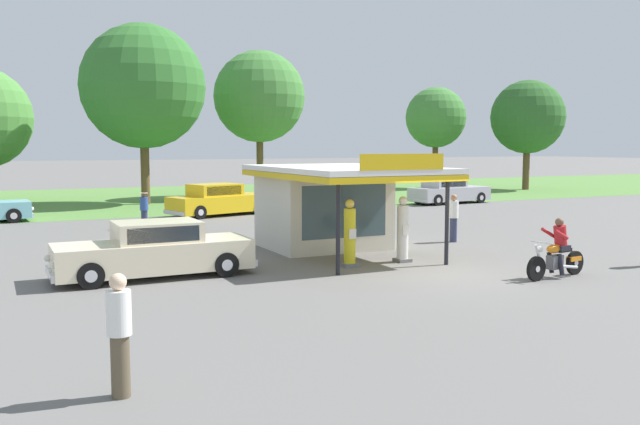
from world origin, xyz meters
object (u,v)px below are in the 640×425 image
Objects in this scene: gas_pump_nearside at (350,236)px; bystander_leaning_by_kiosk at (144,209)px; bystander_admiring_sedan at (454,217)px; parked_car_back_row_far_right at (219,201)px; bystander_strolling_foreground at (119,332)px; gas_pump_offside at (403,232)px; parked_car_second_row_spare at (449,192)px; motorcycle_with_rider at (557,253)px; parked_car_back_row_far_left at (311,195)px; featured_classic_sedan at (154,251)px.

gas_pump_nearside reaches higher than bystander_leaning_by_kiosk.
gas_pump_nearside reaches higher than bystander_admiring_sedan.
bystander_strolling_foreground is at bearing -110.42° from parked_car_back_row_far_right.
bystander_admiring_sedan is at bearing 34.76° from gas_pump_offside.
parked_car_back_row_far_right reaches higher than parked_car_second_row_spare.
gas_pump_offside is 20.93m from parked_car_second_row_spare.
motorcycle_with_rider is (4.14, -3.81, -0.23)m from gas_pump_nearside.
motorcycle_with_rider is at bearing -119.50° from parked_car_second_row_spare.
gas_pump_offside reaches higher than bystander_strolling_foreground.
bystander_strolling_foreground is (-13.31, -10.19, 0.01)m from bystander_admiring_sedan.
parked_car_back_row_far_right is 5.86m from bystander_leaning_by_kiosk.
parked_car_back_row_far_left is at bearing 68.31° from gas_pump_nearside.
bystander_strolling_foreground reaches higher than parked_car_back_row_far_left.
bystander_admiring_sedan reaches higher than featured_classic_sedan.
parked_car_back_row_far_left reaches higher than parked_car_second_row_spare.
parked_car_second_row_spare is 1.01× the size of parked_car_back_row_far_left.
motorcycle_with_rider is at bearing -63.21° from bystander_leaning_by_kiosk.
motorcycle_with_rider is 1.46× the size of bystander_leaning_by_kiosk.
bystander_leaning_by_kiosk is at bearing 116.79° from motorcycle_with_rider.
bystander_strolling_foreground reaches higher than parked_car_back_row_far_right.
parked_car_second_row_spare is at bearing 49.71° from gas_pump_offside.
bystander_strolling_foreground is at bearing -134.38° from parked_car_second_row_spare.
parked_car_back_row_far_right is (0.86, 15.28, -0.16)m from gas_pump_nearside.
featured_classic_sedan is 11.23m from bystander_admiring_sedan.
featured_classic_sedan is at bearing 75.06° from bystander_strolling_foreground.
parked_car_second_row_spare reaches higher than featured_classic_sedan.
bystander_admiring_sedan reaches higher than parked_car_second_row_spare.
parked_car_back_row_far_right is (-14.46, -0.68, 0.03)m from parked_car_second_row_spare.
motorcycle_with_rider reaches higher than parked_car_second_row_spare.
bystander_leaning_by_kiosk is (-4.42, -3.84, 0.08)m from parked_car_back_row_far_right.
parked_car_back_row_far_right reaches higher than parked_car_back_row_far_left.
motorcycle_with_rider is 12.31m from bystander_strolling_foreground.
bystander_strolling_foreground is at bearing -142.57° from bystander_admiring_sedan.
gas_pump_nearside is 5.63m from motorcycle_with_rider.
gas_pump_nearside reaches higher than parked_car_second_row_spare.
parked_car_back_row_far_left is 28.79m from bystander_strolling_foreground.
motorcycle_with_rider is 21.37m from parked_car_back_row_far_left.
parked_car_back_row_far_left is (5.12, 17.38, -0.19)m from gas_pump_offside.
parked_car_back_row_far_left is at bearing 19.14° from parked_car_back_row_far_right.
motorcycle_with_rider is 19.37m from parked_car_back_row_far_right.
parked_car_second_row_spare is (13.53, 15.96, -0.20)m from gas_pump_offside.
featured_classic_sedan is 3.45× the size of bystander_leaning_by_kiosk.
gas_pump_offside is 1.13× the size of bystander_strolling_foreground.
bystander_leaning_by_kiosk is at bearing 107.29° from gas_pump_nearside.
gas_pump_offside is 15.31m from parked_car_back_row_far_right.
gas_pump_nearside is at bearing -72.71° from bystander_leaning_by_kiosk.
motorcycle_with_rider is (2.35, -3.81, -0.24)m from gas_pump_offside.
gas_pump_nearside is 0.35× the size of parked_car_back_row_far_right.
bystander_leaning_by_kiosk is 12.72m from bystander_admiring_sedan.
bystander_strolling_foreground reaches higher than parked_car_second_row_spare.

